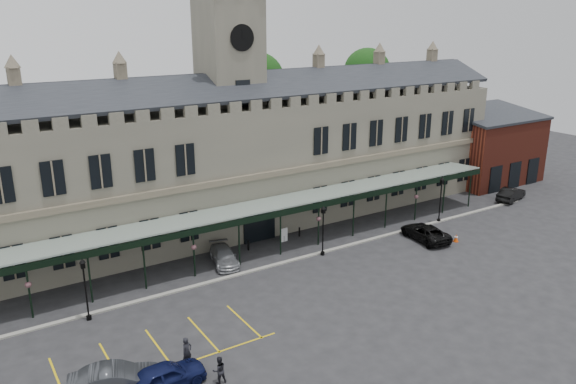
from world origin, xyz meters
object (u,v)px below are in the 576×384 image
station_building (233,161)px  car_left_a (166,376)px  car_van (425,232)px  person_a (187,352)px  traffic_cone (456,238)px  person_b (219,370)px  clock_tower (230,92)px  car_left_b (115,380)px  car_right_b (511,194)px  lamp_post_mid (323,226)px  lamp_post_left (85,284)px  sign_board (284,235)px  car_taxi (224,256)px  lamp_post_right (441,195)px

station_building → car_left_a: size_ratio=13.22×
car_van → person_a: person_a is taller
station_building → traffic_cone: station_building is taller
car_left_a → person_b: bearing=-116.1°
clock_tower → car_left_b: clock_tower is taller
car_right_b → person_a: (-42.86, -9.78, 0.18)m
car_left_a → person_a: person_a is taller
lamp_post_mid → car_van: bearing=-12.8°
clock_tower → car_right_b: 33.63m
lamp_post_left → car_van: lamp_post_left is taller
car_left_a → person_a: (1.80, 1.29, 0.16)m
station_building → sign_board: size_ratio=46.46×
lamp_post_left → car_left_b: (-0.69, -8.85, -1.86)m
car_taxi → person_a: (-8.20, -11.81, 0.26)m
traffic_cone → person_b: 28.33m
lamp_post_mid → sign_board: bearing=105.8°
traffic_cone → person_b: size_ratio=0.43×
station_building → person_b: bearing=-119.1°
station_building → person_b: station_building is taller
traffic_cone → lamp_post_right: bearing=60.6°
lamp_post_left → sign_board: lamp_post_left is taller
clock_tower → car_left_b: 29.27m
lamp_post_mid → car_right_b: lamp_post_mid is taller
lamp_post_mid → car_left_b: bearing=-156.0°
sign_board → car_taxi: (-6.77, -1.40, 0.04)m
car_left_b → car_taxi: car_left_b is taller
station_building → car_left_a: (-15.00, -20.91, -5.69)m
person_a → clock_tower: bearing=35.5°
clock_tower → person_a: (-13.20, -19.71, -12.18)m
clock_tower → person_b: (-12.30, -22.16, -12.29)m
lamp_post_mid → person_b: (-15.31, -11.31, -1.86)m
lamp_post_mid → sign_board: 4.96m
traffic_cone → car_left_a: car_left_a is taller
car_van → lamp_post_right: bearing=-144.4°
traffic_cone → sign_board: sign_board is taller
person_b → sign_board: bearing=-127.7°
lamp_post_left → person_b: size_ratio=2.76×
car_van → traffic_cone: bearing=144.7°
lamp_post_left → person_a: 9.47m
station_building → clock_tower: clock_tower is taller
person_a → lamp_post_right: bearing=-4.1°
car_right_b → person_b: 43.71m
station_building → person_b: size_ratio=36.51×
lamp_post_left → lamp_post_mid: bearing=0.8°
lamp_post_mid → car_right_b: size_ratio=0.98×
lamp_post_left → sign_board: 19.27m
lamp_post_right → car_taxi: (-22.64, 2.59, -2.13)m
car_right_b → traffic_cone: bearing=94.3°
car_left_a → lamp_post_right: bearing=-75.0°
car_left_a → car_van: (28.00, 7.88, -0.04)m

